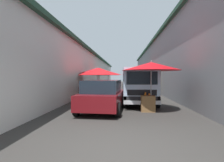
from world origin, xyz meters
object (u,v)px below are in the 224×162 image
fruit_stall_far_left (143,77)px  fruit_stall_mid_lane (97,73)px  vendor_in_shade (155,85)px  fruit_stall_near_right (99,75)px  plastic_stool (109,91)px  vendor_by_crates (149,84)px  delivery_truck (139,87)px  hatchback_car (103,95)px  fruit_stall_far_right (108,75)px  parked_scooter (141,88)px  fruit_stall_near_left (151,70)px

fruit_stall_far_left → fruit_stall_mid_lane: fruit_stall_mid_lane is taller
vendor_in_shade → fruit_stall_near_right: bearing=140.0°
plastic_stool → fruit_stall_far_left: bearing=-40.0°
vendor_by_crates → delivery_truck: bearing=168.3°
fruit_stall_mid_lane → delivery_truck: fruit_stall_mid_lane is taller
fruit_stall_far_left → vendor_in_shade: (-3.87, -0.63, -0.67)m
fruit_stall_far_left → hatchback_car: bearing=165.2°
fruit_stall_far_right → delivery_truck: size_ratio=0.57×
fruit_stall_mid_lane → plastic_stool: size_ratio=6.53×
fruit_stall_far_right → parked_scooter: fruit_stall_far_right is taller
parked_scooter → fruit_stall_far_left: bearing=-14.1°
vendor_by_crates → fruit_stall_mid_lane: bearing=132.1°
vendor_by_crates → hatchback_car: bearing=160.2°
fruit_stall_far_right → fruit_stall_far_left: (1.71, -3.78, -0.29)m
delivery_truck → parked_scooter: bearing=-6.1°
fruit_stall_far_right → vendor_by_crates: bearing=-96.4°
fruit_stall_far_right → delivery_truck: (-8.53, -2.46, -0.80)m
vendor_in_shade → parked_scooter: 2.54m
parked_scooter → delivery_truck: bearing=173.9°
delivery_truck → vendor_in_shade: bearing=-17.0°
fruit_stall_far_right → parked_scooter: bearing=-87.7°
vendor_by_crates → fruit_stall_near_left: bearing=172.6°
fruit_stall_near_right → fruit_stall_near_left: 3.88m
delivery_truck → fruit_stall_near_right: bearing=62.9°
fruit_stall_far_right → fruit_stall_far_left: 4.16m
fruit_stall_far_right → plastic_stool: (-2.42, -0.31, -1.51)m
hatchback_car → delivery_truck: delivery_truck is taller
fruit_stall_near_right → plastic_stool: 5.10m
fruit_stall_near_left → hatchback_car: (-0.12, 2.24, -1.17)m
hatchback_car → vendor_in_shade: bearing=-25.3°
plastic_stool → hatchback_car: bearing=-177.3°
fruit_stall_near_right → fruit_stall_near_left: (-2.65, -2.82, 0.16)m
vendor_by_crates → fruit_stall_far_left: bearing=9.1°
fruit_stall_far_left → fruit_stall_near_right: 9.76m
fruit_stall_near_right → parked_scooter: (7.45, -3.30, -1.30)m
vendor_by_crates → parked_scooter: 1.08m
fruit_stall_far_left → fruit_stall_near_left: size_ratio=0.84×
fruit_stall_far_right → fruit_stall_far_left: bearing=-65.6°
fruit_stall_far_left → vendor_by_crates: size_ratio=1.41×
fruit_stall_far_left → fruit_stall_near_right: (-9.03, 3.70, 0.20)m
hatchback_car → vendor_by_crates: (9.63, -3.47, 0.21)m
hatchback_car → vendor_in_shade: (7.93, -3.74, 0.14)m
delivery_truck → vendor_in_shade: delivery_truck is taller
fruit_stall_near_right → vendor_in_shade: bearing=-40.0°
fruit_stall_mid_lane → hatchback_car: fruit_stall_mid_lane is taller
fruit_stall_mid_lane → vendor_in_shade: size_ratio=1.85×
fruit_stall_near_left → vendor_in_shade: (7.81, -1.50, -1.03)m
vendor_in_shade → parked_scooter: bearing=24.0°
delivery_truck → parked_scooter: size_ratio=2.96×
vendor_in_shade → parked_scooter: (2.29, 1.02, -0.43)m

